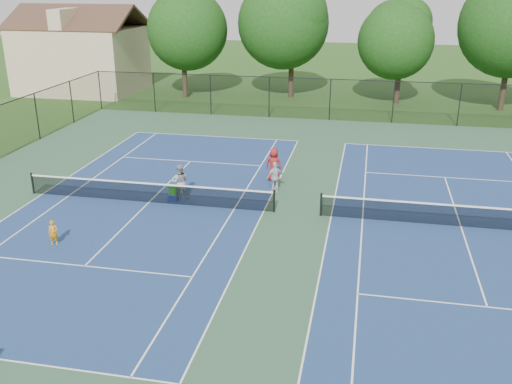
% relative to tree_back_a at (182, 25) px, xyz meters
% --- Properties ---
extents(ground, '(140.00, 140.00, 0.00)m').
position_rel_tree_back_a_xyz_m(ground, '(13.00, -24.00, -6.04)').
color(ground, '#234716').
rests_on(ground, ground).
extents(court_pad, '(36.00, 36.00, 0.01)m').
position_rel_tree_back_a_xyz_m(court_pad, '(13.00, -24.00, -6.03)').
color(court_pad, '#30553C').
rests_on(court_pad, ground).
extents(tennis_court_left, '(12.00, 23.83, 1.07)m').
position_rel_tree_back_a_xyz_m(tennis_court_left, '(6.00, -24.00, -5.94)').
color(tennis_court_left, navy).
rests_on(tennis_court_left, ground).
extents(tennis_court_right, '(12.00, 23.83, 1.07)m').
position_rel_tree_back_a_xyz_m(tennis_court_right, '(20.00, -24.00, -5.94)').
color(tennis_court_right, navy).
rests_on(tennis_court_right, ground).
extents(perimeter_fence, '(36.08, 36.08, 3.02)m').
position_rel_tree_back_a_xyz_m(perimeter_fence, '(13.00, -24.00, -4.44)').
color(perimeter_fence, black).
rests_on(perimeter_fence, ground).
extents(tree_back_a, '(6.80, 6.80, 9.15)m').
position_rel_tree_back_a_xyz_m(tree_back_a, '(0.00, 0.00, 0.00)').
color(tree_back_a, '#2D2116').
rests_on(tree_back_a, ground).
extents(tree_back_b, '(7.60, 7.60, 10.03)m').
position_rel_tree_back_a_xyz_m(tree_back_b, '(9.00, 2.00, 0.56)').
color(tree_back_b, '#2D2116').
rests_on(tree_back_b, ground).
extents(tree_back_c, '(6.00, 6.00, 8.40)m').
position_rel_tree_back_a_xyz_m(tree_back_c, '(18.00, 1.00, -0.56)').
color(tree_back_c, '#2D2116').
rests_on(tree_back_c, ground).
extents(clapboard_house, '(10.80, 8.10, 7.65)m').
position_rel_tree_back_a_xyz_m(clapboard_house, '(-10.00, 1.00, -2.95)').
color(clapboard_house, tan).
rests_on(clapboard_house, ground).
extents(child_player, '(0.43, 0.36, 1.03)m').
position_rel_tree_back_a_xyz_m(child_player, '(3.98, -28.96, -5.52)').
color(child_player, orange).
rests_on(child_player, ground).
extents(instructor, '(0.97, 0.84, 1.70)m').
position_rel_tree_back_a_xyz_m(instructor, '(7.29, -23.20, -5.19)').
color(instructor, gray).
rests_on(instructor, ground).
extents(bystander_a, '(0.97, 0.84, 1.56)m').
position_rel_tree_back_a_xyz_m(bystander_a, '(11.58, -21.52, -5.26)').
color(bystander_a, silver).
rests_on(bystander_a, ground).
extents(bystander_c, '(0.92, 0.66, 1.75)m').
position_rel_tree_back_a_xyz_m(bystander_c, '(11.23, -19.83, -5.16)').
color(bystander_c, maroon).
rests_on(bystander_c, ground).
extents(ball_crate, '(0.43, 0.32, 0.32)m').
position_rel_tree_back_a_xyz_m(ball_crate, '(7.06, -23.60, -5.88)').
color(ball_crate, '#16309B').
rests_on(ball_crate, ground).
extents(ball_hopper, '(0.34, 0.28, 0.42)m').
position_rel_tree_back_a_xyz_m(ball_hopper, '(7.06, -23.60, -5.50)').
color(ball_hopper, green).
rests_on(ball_hopper, ball_crate).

